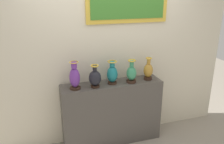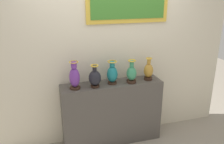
{
  "view_description": "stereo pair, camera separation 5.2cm",
  "coord_description": "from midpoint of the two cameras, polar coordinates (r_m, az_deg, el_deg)",
  "views": [
    {
      "loc": [
        -0.96,
        -3.04,
        2.28
      ],
      "look_at": [
        0.0,
        0.0,
        1.16
      ],
      "focal_mm": 37.55,
      "sensor_mm": 36.0,
      "label": 1
    },
    {
      "loc": [
        -0.91,
        -3.05,
        2.28
      ],
      "look_at": [
        0.0,
        0.0,
        1.16
      ],
      "focal_mm": 37.55,
      "sensor_mm": 36.0,
      "label": 2
    }
  ],
  "objects": [
    {
      "name": "display_shelf",
      "position": [
        3.65,
        -0.42,
        -9.92
      ],
      "size": [
        1.51,
        0.35,
        0.98
      ],
      "primitive_type": "cube",
      "color": "#4C4742",
      "rests_on": "ground_plane"
    },
    {
      "name": "vase_onyx",
      "position": [
        3.27,
        -4.63,
        -1.4
      ],
      "size": [
        0.17,
        0.17,
        0.33
      ],
      "color": "#382319",
      "rests_on": "display_shelf"
    },
    {
      "name": "back_wall",
      "position": [
        3.53,
        -1.47,
        4.38
      ],
      "size": [
        3.96,
        0.14,
        2.69
      ],
      "color": "beige",
      "rests_on": "ground_plane"
    },
    {
      "name": "ground_plane",
      "position": [
        3.92,
        -0.4,
        -16.19
      ],
      "size": [
        9.96,
        9.96,
        0.0
      ],
      "primitive_type": "plane",
      "color": "gray"
    },
    {
      "name": "vase_jade",
      "position": [
        3.43,
        4.33,
        -0.27
      ],
      "size": [
        0.15,
        0.15,
        0.35
      ],
      "color": "#382319",
      "rests_on": "display_shelf"
    },
    {
      "name": "vase_violet",
      "position": [
        3.23,
        -9.53,
        -1.27
      ],
      "size": [
        0.15,
        0.15,
        0.39
      ],
      "color": "#382319",
      "rests_on": "display_shelf"
    },
    {
      "name": "vase_teal",
      "position": [
        3.37,
        -0.44,
        -0.42
      ],
      "size": [
        0.16,
        0.16,
        0.35
      ],
      "color": "#382319",
      "rests_on": "display_shelf"
    },
    {
      "name": "vase_ochre",
      "position": [
        3.57,
        8.39,
        0.35
      ],
      "size": [
        0.14,
        0.14,
        0.35
      ],
      "color": "#382319",
      "rests_on": "display_shelf"
    }
  ]
}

